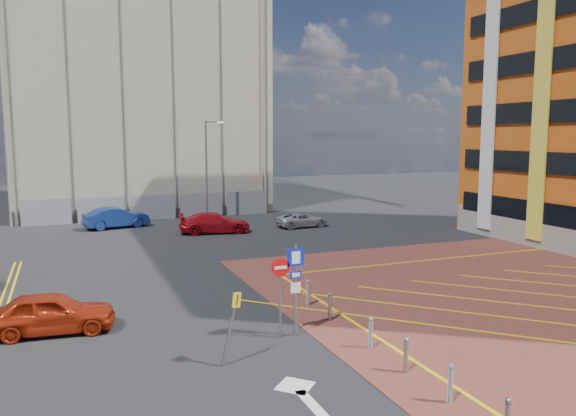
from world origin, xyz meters
TOP-DOWN VIEW (x-y plane):
  - ground at (0.00, 0.00)m, footprint 140.00×140.00m
  - lamp_back at (4.08, 28.00)m, footprint 1.53×0.16m
  - sign_cluster at (0.30, 0.98)m, footprint 1.17×0.12m
  - warning_sign at (-2.19, -0.59)m, footprint 0.73×0.41m
  - bollard_row at (2.30, -1.67)m, footprint 0.14×11.14m
  - construction_building at (0.00, 40.00)m, footprint 21.20×19.20m
  - construction_fence at (1.00, 30.00)m, footprint 21.60×0.06m
  - car_red_left at (-7.27, 4.40)m, footprint 4.41×2.11m
  - car_blue_back at (-3.17, 26.74)m, footprint 4.93×2.65m
  - car_red_back at (3.05, 21.95)m, footprint 5.21×2.83m
  - car_silver_back at (9.76, 22.00)m, footprint 4.04×2.09m

SIDE VIEW (x-z plane):
  - ground at x=0.00m, z-range 0.00..0.00m
  - bollard_row at x=2.30m, z-range 0.02..0.92m
  - car_silver_back at x=9.76m, z-range 0.00..1.09m
  - car_red_back at x=3.05m, z-range 0.00..1.43m
  - car_red_left at x=-7.27m, z-range 0.00..1.45m
  - car_blue_back at x=-3.17m, z-range 0.00..1.54m
  - construction_fence at x=1.00m, z-range 0.00..2.00m
  - warning_sign at x=-2.19m, z-range 0.30..2.55m
  - sign_cluster at x=0.30m, z-range 0.35..3.55m
  - lamp_back at x=4.08m, z-range 0.36..8.36m
  - construction_building at x=0.00m, z-range 0.00..22.00m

